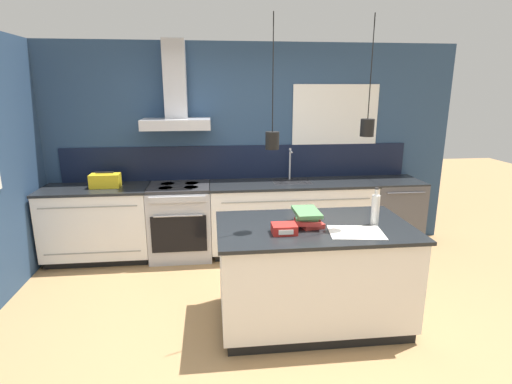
{
  "coord_description": "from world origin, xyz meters",
  "views": [
    {
      "loc": [
        -0.35,
        -3.08,
        2.05
      ],
      "look_at": [
        0.08,
        0.73,
        1.05
      ],
      "focal_mm": 28.0,
      "sensor_mm": 36.0,
      "label": 1
    }
  ],
  "objects_px": {
    "bottle_on_island": "(375,209)",
    "red_supply_box": "(284,229)",
    "oven_range": "(181,221)",
    "yellow_toolbox": "(105,181)",
    "dishwasher": "(392,213)",
    "book_stack": "(308,217)"
  },
  "relations": [
    {
      "from": "bottle_on_island",
      "to": "red_supply_box",
      "type": "distance_m",
      "value": 0.83
    },
    {
      "from": "oven_range",
      "to": "yellow_toolbox",
      "type": "relative_size",
      "value": 2.68
    },
    {
      "from": "oven_range",
      "to": "bottle_on_island",
      "type": "relative_size",
      "value": 2.79
    },
    {
      "from": "red_supply_box",
      "to": "yellow_toolbox",
      "type": "distance_m",
      "value": 2.54
    },
    {
      "from": "oven_range",
      "to": "bottle_on_island",
      "type": "distance_m",
      "value": 2.49
    },
    {
      "from": "oven_range",
      "to": "dishwasher",
      "type": "xyz_separation_m",
      "value": [
        2.74,
        0.0,
        -0.0
      ]
    },
    {
      "from": "oven_range",
      "to": "book_stack",
      "type": "xyz_separation_m",
      "value": [
        1.21,
        -1.59,
        0.53
      ]
    },
    {
      "from": "dishwasher",
      "to": "yellow_toolbox",
      "type": "distance_m",
      "value": 3.63
    },
    {
      "from": "oven_range",
      "to": "dishwasher",
      "type": "height_order",
      "value": "same"
    },
    {
      "from": "book_stack",
      "to": "yellow_toolbox",
      "type": "height_order",
      "value": "yellow_toolbox"
    },
    {
      "from": "bottle_on_island",
      "to": "red_supply_box",
      "type": "bearing_deg",
      "value": -171.0
    },
    {
      "from": "book_stack",
      "to": "yellow_toolbox",
      "type": "xyz_separation_m",
      "value": [
        -2.06,
        1.59,
        0.01
      ]
    },
    {
      "from": "red_supply_box",
      "to": "book_stack",
      "type": "bearing_deg",
      "value": 36.87
    },
    {
      "from": "dishwasher",
      "to": "book_stack",
      "type": "xyz_separation_m",
      "value": [
        -1.53,
        -1.59,
        0.53
      ]
    },
    {
      "from": "yellow_toolbox",
      "to": "oven_range",
      "type": "bearing_deg",
      "value": -0.29
    },
    {
      "from": "dishwasher",
      "to": "red_supply_box",
      "type": "xyz_separation_m",
      "value": [
        -1.77,
        -1.77,
        0.49
      ]
    },
    {
      "from": "oven_range",
      "to": "red_supply_box",
      "type": "height_order",
      "value": "red_supply_box"
    },
    {
      "from": "oven_range",
      "to": "yellow_toolbox",
      "type": "xyz_separation_m",
      "value": [
        -0.86,
        0.0,
        0.54
      ]
    },
    {
      "from": "book_stack",
      "to": "red_supply_box",
      "type": "relative_size",
      "value": 1.81
    },
    {
      "from": "dishwasher",
      "to": "bottle_on_island",
      "type": "distance_m",
      "value": 1.99
    },
    {
      "from": "red_supply_box",
      "to": "yellow_toolbox",
      "type": "xyz_separation_m",
      "value": [
        -1.83,
        1.77,
        0.04
      ]
    },
    {
      "from": "dishwasher",
      "to": "yellow_toolbox",
      "type": "relative_size",
      "value": 2.68
    }
  ]
}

